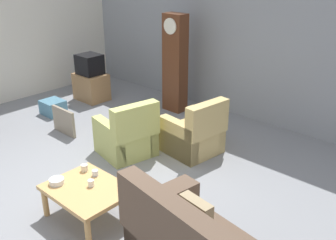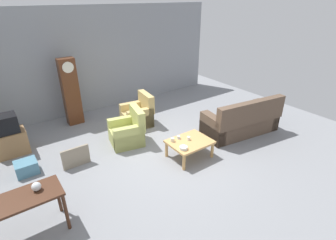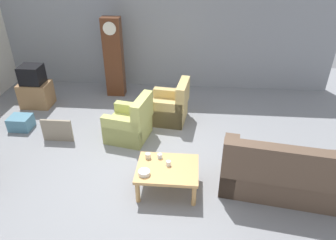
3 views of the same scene
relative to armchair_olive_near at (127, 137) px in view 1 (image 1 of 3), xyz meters
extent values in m
plane|color=gray|center=(0.47, -0.94, -0.31)|extent=(10.40, 10.40, 0.00)
cube|color=gray|center=(0.47, 2.66, 1.29)|extent=(8.40, 0.16, 3.20)
cube|color=brown|center=(1.84, -1.15, 0.03)|extent=(0.36, 0.87, 0.68)
cube|color=#9E8966|center=(2.29, -1.16, 0.31)|extent=(0.37, 0.17, 0.36)
cube|color=#B7BC66|center=(-0.05, 0.01, -0.11)|extent=(0.90, 0.90, 0.40)
cube|color=#B7BC66|center=(0.26, -0.05, 0.35)|extent=(0.33, 0.78, 0.52)
cube|color=#B7BC66|center=(0.01, 0.30, -0.01)|extent=(0.78, 0.31, 0.60)
cube|color=#B7BC66|center=(-0.11, -0.28, -0.01)|extent=(0.78, 0.31, 0.60)
cube|color=tan|center=(0.68, 0.76, -0.11)|extent=(0.85, 0.85, 0.40)
cube|color=tan|center=(1.00, 0.73, 0.35)|extent=(0.27, 0.78, 0.52)
cube|color=tan|center=(0.72, 1.06, -0.01)|extent=(0.77, 0.25, 0.60)
cube|color=tan|center=(0.65, 0.47, -0.01)|extent=(0.77, 0.25, 0.60)
cube|color=tan|center=(0.86, -1.40, 0.09)|extent=(0.96, 0.76, 0.05)
cylinder|color=tan|center=(0.44, -1.73, -0.12)|extent=(0.07, 0.07, 0.37)
cylinder|color=tan|center=(1.28, -1.73, -0.12)|extent=(0.07, 0.07, 0.37)
cylinder|color=tan|center=(0.44, -1.08, -0.12)|extent=(0.07, 0.07, 0.37)
cylinder|color=tan|center=(1.28, -1.08, -0.12)|extent=(0.07, 0.07, 0.37)
cube|color=#562D19|center=(-0.73, 1.95, 0.66)|extent=(0.44, 0.28, 1.92)
cylinder|color=silver|center=(-0.73, 1.80, 1.40)|extent=(0.30, 0.02, 0.30)
cube|color=#997047|center=(-2.47, 1.18, -0.02)|extent=(0.68, 0.52, 0.58)
cube|color=black|center=(-2.47, 1.18, 0.48)|extent=(0.48, 0.44, 0.42)
cube|color=gray|center=(-1.41, -0.23, -0.07)|extent=(0.60, 0.05, 0.47)
cube|color=teal|center=(-2.35, 0.14, -0.16)|extent=(0.43, 0.38, 0.28)
cylinder|color=white|center=(0.87, -1.35, 0.16)|extent=(0.07, 0.07, 0.08)
cylinder|color=silver|center=(0.72, -1.17, 0.15)|extent=(0.08, 0.08, 0.07)
cylinder|color=beige|center=(0.53, -1.19, 0.16)|extent=(0.09, 0.09, 0.09)
cylinder|color=white|center=(0.52, -1.59, 0.15)|extent=(0.18, 0.18, 0.07)
camera|label=1|loc=(4.17, -3.61, 2.64)|focal=41.53mm
camera|label=2|loc=(-2.55, -5.28, 3.16)|focal=27.73mm
camera|label=3|loc=(1.19, -5.17, 3.23)|focal=33.42mm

